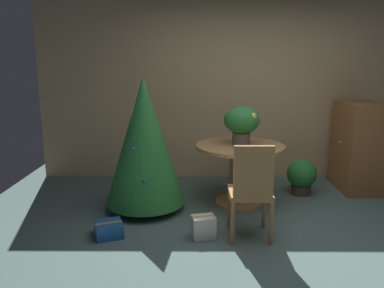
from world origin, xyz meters
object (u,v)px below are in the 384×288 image
object	(u,v)px
flower_vase	(242,122)
wooden_chair_near	(251,188)
holiday_tree	(144,141)
wooden_cabinet	(358,147)
gift_box_cream	(203,227)
round_dining_table	(240,166)
potted_plant	(302,176)
gift_box_blue	(109,229)

from	to	relation	value
flower_vase	wooden_chair_near	size ratio (longest dim) A/B	0.47
holiday_tree	wooden_cabinet	bearing A→B (deg)	15.30
wooden_chair_near	gift_box_cream	distance (m)	0.62
flower_vase	gift_box_cream	xyz separation A→B (m)	(-0.47, -0.95, -0.90)
round_dining_table	wooden_chair_near	size ratio (longest dim) A/B	1.10
gift_box_cream	potted_plant	distance (m)	1.85
round_dining_table	gift_box_cream	size ratio (longest dim) A/B	4.14
round_dining_table	gift_box_blue	bearing A→B (deg)	-147.61
wooden_chair_near	holiday_tree	size ratio (longest dim) A/B	0.62
holiday_tree	wooden_cabinet	distance (m)	2.89
wooden_chair_near	gift_box_cream	bearing A→B (deg)	175.72
holiday_tree	gift_box_cream	bearing A→B (deg)	-48.42
round_dining_table	flower_vase	world-z (taller)	flower_vase
round_dining_table	potted_plant	bearing A→B (deg)	23.12
wooden_cabinet	potted_plant	distance (m)	0.89
gift_box_cream	wooden_cabinet	size ratio (longest dim) A/B	0.22
round_dining_table	gift_box_cream	distance (m)	1.10
flower_vase	potted_plant	bearing A→B (deg)	21.79
holiday_tree	potted_plant	bearing A→B (deg)	15.44
flower_vase	holiday_tree	size ratio (longest dim) A/B	0.29
round_dining_table	gift_box_blue	size ratio (longest dim) A/B	3.07
round_dining_table	wooden_cabinet	bearing A→B (deg)	19.30
flower_vase	holiday_tree	bearing A→B (deg)	-169.58
holiday_tree	gift_box_blue	xyz separation A→B (m)	(-0.28, -0.71, -0.76)
holiday_tree	flower_vase	bearing A→B (deg)	10.42
wooden_chair_near	wooden_cabinet	bearing A→B (deg)	42.85
wooden_chair_near	wooden_cabinet	world-z (taller)	wooden_cabinet
gift_box_cream	round_dining_table	bearing A→B (deg)	63.75
round_dining_table	wooden_cabinet	xyz separation A→B (m)	(1.66, 0.58, 0.11)
gift_box_blue	gift_box_cream	world-z (taller)	gift_box_cream
wooden_chair_near	gift_box_blue	world-z (taller)	wooden_chair_near
holiday_tree	wooden_chair_near	bearing A→B (deg)	-34.91
flower_vase	gift_box_blue	size ratio (longest dim) A/B	1.31
gift_box_blue	gift_box_cream	bearing A→B (deg)	-2.12
flower_vase	holiday_tree	xyz separation A→B (m)	(-1.13, -0.21, -0.19)
flower_vase	potted_plant	distance (m)	1.19
gift_box_blue	gift_box_cream	xyz separation A→B (m)	(0.95, -0.03, 0.04)
gift_box_blue	potted_plant	world-z (taller)	potted_plant
gift_box_blue	wooden_cabinet	xyz separation A→B (m)	(3.06, 1.47, 0.53)
wooden_chair_near	round_dining_table	bearing A→B (deg)	90.00
flower_vase	gift_box_blue	world-z (taller)	flower_vase
wooden_chair_near	gift_box_cream	xyz separation A→B (m)	(-0.46, 0.03, -0.42)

